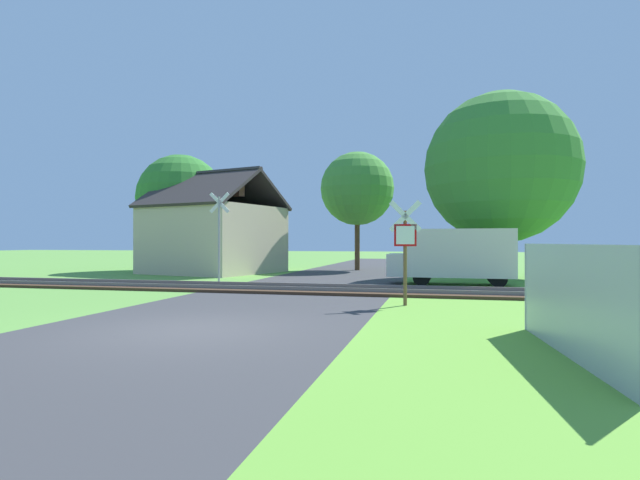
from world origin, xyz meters
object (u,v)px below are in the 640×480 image
(tree_left, at_px, (181,198))
(fence_panel, at_px, (567,300))
(tree_center, at_px, (357,189))
(tree_right, at_px, (501,168))
(house, at_px, (214,237))
(crossing_sign_far, at_px, (219,231))
(mail_truck, at_px, (454,254))
(stop_sign_near, at_px, (405,244))

(tree_left, xyz_separation_m, fence_panel, (17.12, -19.17, -3.53))
(tree_center, distance_m, tree_right, 9.22)
(fence_panel, bearing_deg, house, 33.69)
(house, relative_size, tree_right, 0.88)
(crossing_sign_far, xyz_separation_m, fence_panel, (10.76, -10.92, -1.33))
(tree_left, distance_m, mail_truck, 17.45)
(house, bearing_deg, crossing_sign_far, -48.66)
(tree_right, bearing_deg, crossing_sign_far, -152.84)
(mail_truck, bearing_deg, tree_center, 31.69)
(crossing_sign_far, bearing_deg, tree_center, 66.09)
(crossing_sign_far, distance_m, tree_left, 10.65)
(stop_sign_near, bearing_deg, house, -54.93)
(house, height_order, tree_left, tree_left)
(mail_truck, bearing_deg, tree_left, 68.77)
(tree_center, relative_size, tree_right, 0.82)
(stop_sign_near, distance_m, tree_left, 20.00)
(tree_right, bearing_deg, mail_truck, -117.28)
(fence_panel, bearing_deg, tree_center, 12.02)
(crossing_sign_far, bearing_deg, fence_panel, -49.40)
(tree_center, distance_m, fence_panel, 23.33)
(tree_center, bearing_deg, stop_sign_near, -76.39)
(mail_truck, height_order, fence_panel, mail_truck)
(crossing_sign_far, distance_m, mail_truck, 9.66)
(tree_left, distance_m, fence_panel, 25.94)
(crossing_sign_far, distance_m, tree_right, 13.56)
(tree_center, xyz_separation_m, fence_panel, (6.75, -21.95, -4.13))
(stop_sign_near, distance_m, mail_truck, 7.22)
(crossing_sign_far, bearing_deg, house, 112.99)
(house, bearing_deg, tree_right, 11.76)
(crossing_sign_far, relative_size, tree_left, 0.54)
(tree_left, relative_size, mail_truck, 1.42)
(crossing_sign_far, bearing_deg, mail_truck, 5.76)
(house, xyz_separation_m, tree_right, (15.16, -0.70, 3.26))
(stop_sign_near, relative_size, tree_center, 0.40)
(stop_sign_near, xyz_separation_m, fence_panel, (2.77, -5.50, -0.83))
(house, height_order, fence_panel, house)
(crossing_sign_far, xyz_separation_m, mail_truck, (9.48, 1.62, -0.94))
(house, relative_size, fence_panel, 1.68)
(tree_left, bearing_deg, tree_right, -7.00)
(house, relative_size, tree_center, 1.08)
(fence_panel, bearing_deg, mail_truck, 0.74)
(stop_sign_near, height_order, tree_right, tree_right)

